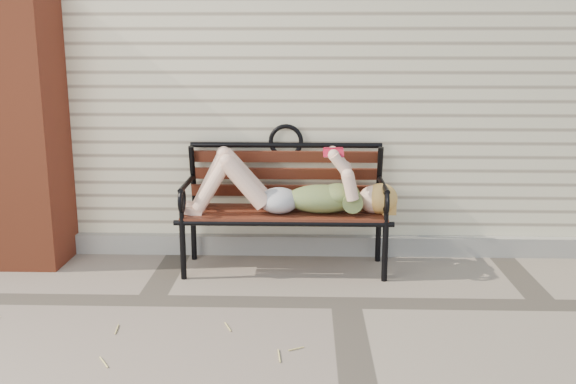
{
  "coord_description": "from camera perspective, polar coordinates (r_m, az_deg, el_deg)",
  "views": [
    {
      "loc": [
        -0.26,
        -3.8,
        1.58
      ],
      "look_at": [
        -0.38,
        0.46,
        0.61
      ],
      "focal_mm": 40.0,
      "sensor_mm": 36.0,
      "label": 1
    }
  ],
  "objects": [
    {
      "name": "house_wall",
      "position": [
        6.81,
        3.92,
        12.08
      ],
      "size": [
        8.0,
        4.0,
        3.0
      ],
      "primitive_type": "cube",
      "color": "beige",
      "rests_on": "ground"
    },
    {
      "name": "ground",
      "position": [
        4.13,
        5.18,
        -9.79
      ],
      "size": [
        80.0,
        80.0,
        0.0
      ],
      "primitive_type": "plane",
      "color": "gray",
      "rests_on": "ground"
    },
    {
      "name": "garden_bench",
      "position": [
        4.63,
        -0.27,
        0.22
      ],
      "size": [
        1.58,
        0.63,
        1.02
      ],
      "color": "black",
      "rests_on": "ground"
    },
    {
      "name": "reading_woman",
      "position": [
        4.5,
        -0.16,
        0.3
      ],
      "size": [
        1.49,
        0.34,
        0.47
      ],
      "color": "#093343",
      "rests_on": "ground"
    },
    {
      "name": "brick_pillar",
      "position": [
        5.03,
        -22.43,
        5.19
      ],
      "size": [
        0.5,
        0.5,
        2.0
      ],
      "primitive_type": "cube",
      "color": "brown",
      "rests_on": "ground"
    },
    {
      "name": "foundation_strip",
      "position": [
        5.01,
        4.54,
        -4.73
      ],
      "size": [
        8.0,
        0.1,
        0.15
      ],
      "primitive_type": "cube",
      "color": "gray",
      "rests_on": "ground"
    }
  ]
}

